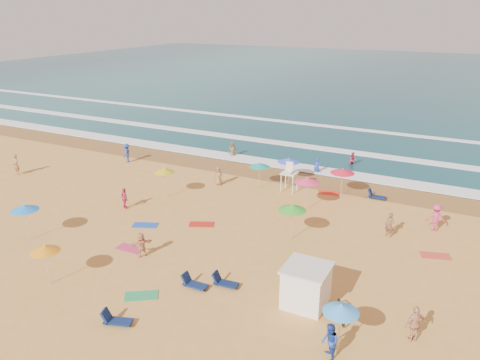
% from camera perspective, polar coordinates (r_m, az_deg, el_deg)
% --- Properties ---
extents(ground, '(220.00, 220.00, 0.00)m').
position_cam_1_polar(ground, '(30.48, -0.34, -6.95)').
color(ground, gold).
rests_on(ground, ground).
extents(ocean, '(220.00, 140.00, 0.18)m').
position_cam_1_polar(ocean, '(109.69, 20.79, 11.53)').
color(ocean, '#0C4756').
rests_on(ocean, ground).
extents(wet_sand, '(220.00, 220.00, 0.00)m').
position_cam_1_polar(wet_sand, '(41.08, 7.73, 0.18)').
color(wet_sand, olive).
rests_on(wet_sand, ground).
extents(surf_foam, '(200.00, 18.70, 0.05)m').
position_cam_1_polar(surf_foam, '(49.07, 11.24, 3.39)').
color(surf_foam, white).
rests_on(surf_foam, ground).
extents(cabana, '(2.00, 2.00, 2.00)m').
position_cam_1_polar(cabana, '(23.84, 8.05, -12.76)').
color(cabana, white).
rests_on(cabana, ground).
extents(cabana_roof, '(2.20, 2.20, 0.12)m').
position_cam_1_polar(cabana_roof, '(23.28, 8.18, -10.56)').
color(cabana_roof, silver).
rests_on(cabana_roof, cabana).
extents(bicycle, '(1.38, 1.95, 0.97)m').
position_cam_1_polar(bicycle, '(23.46, 12.26, -15.15)').
color(bicycle, black).
rests_on(bicycle, ground).
extents(lifeguard_stand, '(1.20, 1.20, 2.10)m').
position_cam_1_polar(lifeguard_stand, '(37.77, 6.02, 0.14)').
color(lifeguard_stand, white).
rests_on(lifeguard_stand, ground).
extents(beach_umbrellas, '(62.91, 29.16, 0.77)m').
position_cam_1_polar(beach_umbrellas, '(29.73, 3.83, -3.09)').
color(beach_umbrellas, orange).
rests_on(beach_umbrellas, ground).
extents(loungers, '(40.44, 21.95, 0.34)m').
position_cam_1_polar(loungers, '(25.59, 6.21, -12.37)').
color(loungers, '#101D52').
rests_on(loungers, ground).
extents(towels, '(32.48, 24.85, 0.03)m').
position_cam_1_polar(towels, '(26.93, 1.39, -10.83)').
color(towels, '#D14C1A').
rests_on(towels, ground).
extents(beachgoers, '(53.75, 28.17, 2.13)m').
position_cam_1_polar(beachgoers, '(34.44, 1.04, -2.21)').
color(beachgoers, brown).
rests_on(beachgoers, ground).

